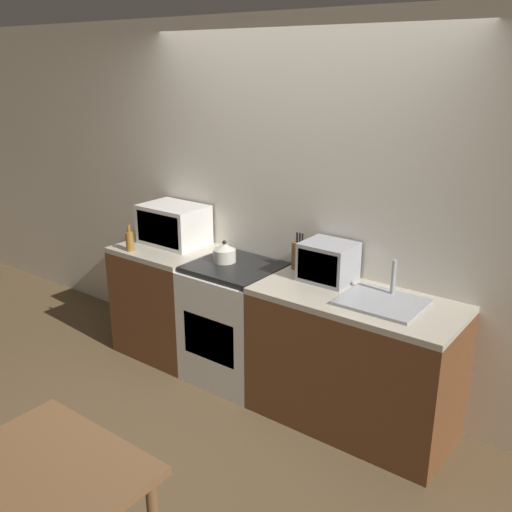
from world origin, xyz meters
TOP-DOWN VIEW (x-y plane):
  - ground_plane at (0.00, 0.00)m, footprint 16.00×16.00m
  - wall_back at (0.00, 1.16)m, footprint 10.00×0.06m
  - counter_left_run at (-0.97, 0.82)m, footprint 0.75×0.62m
  - counter_right_run at (0.70, 0.82)m, footprint 1.31×0.62m
  - stove_range at (-0.28, 0.82)m, footprint 0.64×0.62m
  - kettle at (-0.38, 0.83)m, footprint 0.17×0.17m
  - microwave at (-0.99, 0.92)m, footprint 0.51×0.36m
  - bottle at (-1.13, 0.58)m, footprint 0.06×0.06m
  - knife_block at (0.14, 1.02)m, footprint 0.09×0.06m
  - toaster_oven at (0.40, 0.96)m, footprint 0.33×0.29m
  - sink_basin at (0.86, 0.82)m, footprint 0.49×0.41m
  - dining_table at (0.36, -1.19)m, footprint 0.80×0.64m

SIDE VIEW (x-z plane):
  - ground_plane at x=0.00m, z-range 0.00..0.00m
  - stove_range at x=-0.28m, z-range 0.00..0.90m
  - counter_left_run at x=-0.97m, z-range 0.00..0.90m
  - counter_right_run at x=0.70m, z-range 0.00..0.90m
  - dining_table at x=0.36m, z-range 0.26..1.01m
  - sink_basin at x=0.86m, z-range 0.79..1.03m
  - kettle at x=-0.38m, z-range 0.89..1.05m
  - bottle at x=-1.13m, z-range 0.88..1.08m
  - knife_block at x=0.14m, z-range 0.87..1.14m
  - toaster_oven at x=0.40m, z-range 0.90..1.16m
  - microwave at x=-0.99m, z-range 0.90..1.21m
  - wall_back at x=0.00m, z-range 0.00..2.60m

